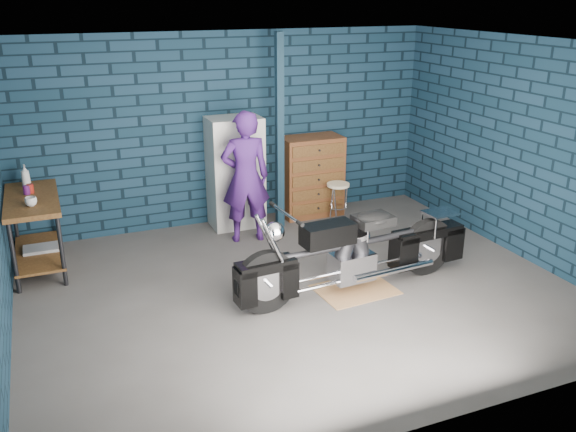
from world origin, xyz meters
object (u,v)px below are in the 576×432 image
Objects in this scene: workbench at (37,233)px; storage_bin at (42,256)px; locker at (236,173)px; shop_stool at (338,203)px; motorcycle at (357,246)px; person at (246,177)px; tool_chest at (312,176)px.

workbench is 0.33m from storage_bin.
locker is 1.55m from shop_stool.
motorcycle is at bearing -76.15° from locker.
person is 4.36× the size of storage_bin.
person is at bearing -94.25° from locker.
shop_stool reaches higher than storage_bin.
motorcycle is 3.87m from storage_bin.
motorcycle is at bearing 117.03° from person.
locker is (2.65, 0.44, 0.66)m from storage_bin.
workbench reaches higher than storage_bin.
workbench is at bearing -179.58° from shop_stool.
storage_bin is 0.34× the size of tool_chest.
locker reaches higher than tool_chest.
shop_stool is at bearing -64.34° from tool_chest.
motorcycle is 2.06× the size of tool_chest.
motorcycle is at bearing -102.95° from tool_chest.
locker is at bearing 9.43° from storage_bin.
locker is at bearing 180.00° from tool_chest.
storage_bin is 0.69× the size of shop_stool.
person is at bearing -2.95° from storage_bin.
person reaches higher than workbench.
workbench reaches higher than shop_stool.
person is 1.38m from tool_chest.
locker is 1.32× the size of tool_chest.
person is 0.58m from locker.
locker is (-0.61, 2.47, 0.24)m from motorcycle.
motorcycle is 1.57× the size of locker.
tool_chest reaches higher than storage_bin.
motorcycle is (3.28, -1.99, 0.09)m from workbench.
motorcycle is at bearing -31.97° from storage_bin.
workbench is at bearing -169.81° from locker.
tool_chest is (0.57, 2.47, 0.05)m from motorcycle.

